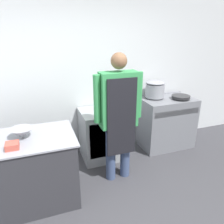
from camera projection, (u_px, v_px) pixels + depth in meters
wall_back at (89, 76)px, 3.68m from camera, size 8.00×0.05×2.70m
prep_counter at (22, 172)px, 2.68m from camera, size 1.33×0.79×0.89m
stove at (166, 122)px, 4.08m from camera, size 0.95×0.63×0.95m
fridge_unit at (103, 134)px, 3.72m from camera, size 0.71×0.64×0.84m
person_cook at (119, 111)px, 2.94m from camera, size 0.68×0.24×1.82m
mixing_bowl at (22, 133)px, 2.55m from camera, size 0.27×0.27×0.12m
plastic_tub at (12, 146)px, 2.32m from camera, size 0.14×0.14×0.07m
stock_pot at (155, 89)px, 3.89m from camera, size 0.34×0.34×0.29m
saute_pan at (181, 97)px, 3.87m from camera, size 0.32×0.32×0.05m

